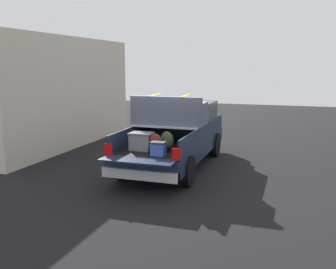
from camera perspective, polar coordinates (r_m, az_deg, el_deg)
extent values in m
plane|color=black|center=(11.78, 0.93, -4.78)|extent=(40.00, 40.00, 0.00)
cube|color=#162138|center=(11.63, 0.93, -1.85)|extent=(5.50, 1.92, 0.47)
cube|color=black|center=(10.47, -1.04, -1.80)|extent=(2.80, 1.80, 0.04)
cube|color=#162138|center=(10.76, -5.72, -0.26)|extent=(2.80, 0.06, 0.50)
cube|color=#162138|center=(10.16, 3.91, -0.87)|extent=(2.80, 0.06, 0.50)
cube|color=#162138|center=(11.70, 1.19, 0.64)|extent=(0.06, 1.80, 0.50)
cube|color=#162138|center=(8.95, -4.62, -3.92)|extent=(0.55, 1.80, 0.04)
cube|color=#B2B2B7|center=(11.10, 0.29, 1.52)|extent=(1.25, 1.92, 0.04)
cube|color=#162138|center=(12.82, 2.76, 1.48)|extent=(2.30, 1.92, 0.50)
cube|color=#2D3842|center=(12.66, 2.65, 3.70)|extent=(1.94, 1.76, 0.52)
cube|color=#162138|center=(14.12, 4.24, 2.03)|extent=(0.40, 1.82, 0.38)
cube|color=#B2B2B7|center=(9.18, -4.21, -5.93)|extent=(0.24, 1.92, 0.24)
cube|color=red|center=(9.50, -8.93, -2.18)|extent=(0.06, 0.20, 0.28)
cube|color=red|center=(8.85, 1.27, -2.99)|extent=(0.06, 0.20, 0.28)
cylinder|color=black|center=(13.58, -0.39, -1.01)|extent=(0.80, 0.30, 0.80)
cylinder|color=black|center=(13.12, 6.91, -1.48)|extent=(0.80, 0.30, 0.80)
cylinder|color=black|center=(10.41, -6.63, -4.59)|extent=(0.80, 0.30, 0.80)
cylinder|color=black|center=(9.81, 2.76, -5.45)|extent=(0.80, 0.30, 0.80)
cube|color=slate|center=(9.93, -4.00, -1.16)|extent=(0.40, 0.55, 0.41)
cube|color=#505359|center=(9.88, -4.02, 0.14)|extent=(0.44, 0.59, 0.05)
ellipsoid|color=maroon|center=(9.67, -1.94, -1.25)|extent=(0.20, 0.38, 0.48)
ellipsoid|color=maroon|center=(9.58, -2.16, -1.80)|extent=(0.09, 0.26, 0.21)
ellipsoid|color=#384728|center=(9.91, -0.17, -0.94)|extent=(0.20, 0.35, 0.48)
ellipsoid|color=#384728|center=(9.82, -0.37, -1.47)|extent=(0.09, 0.25, 0.21)
cube|color=#3359B2|center=(9.32, -1.47, -2.24)|extent=(0.26, 0.34, 0.30)
cube|color=#262628|center=(9.28, -1.48, -1.22)|extent=(0.28, 0.36, 0.04)
cube|color=#4C5166|center=(11.07, 0.29, 2.70)|extent=(0.94, 2.08, 0.42)
cube|color=#4C5166|center=(10.65, -0.36, 4.63)|extent=(0.16, 2.08, 0.40)
cube|color=#4C5166|center=(11.40, -4.14, 4.52)|extent=(0.70, 0.20, 0.22)
cube|color=#4C5166|center=(10.82, 5.11, 4.20)|extent=(0.70, 0.20, 0.22)
cube|color=yellow|center=(11.16, -2.00, 5.96)|extent=(1.04, 0.03, 0.02)
cube|color=yellow|center=(10.87, 2.65, 5.84)|extent=(1.04, 0.03, 0.02)
cube|color=beige|center=(14.87, -13.66, 6.09)|extent=(8.20, 0.36, 4.10)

